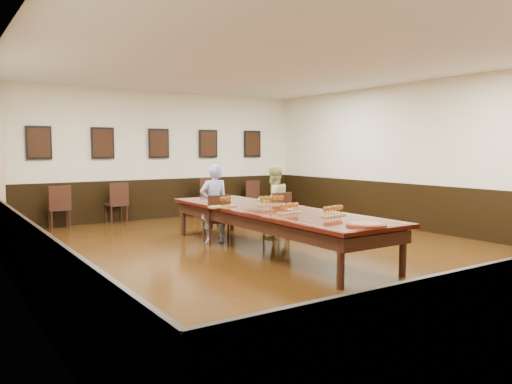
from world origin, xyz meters
TOP-DOWN VIEW (x-y plane):
  - floor at (0.00, 0.00)m, footprint 8.00×10.00m
  - ceiling at (0.00, 0.00)m, footprint 8.00×10.00m
  - wall_back at (0.00, 5.01)m, footprint 8.00×0.02m
  - wall_left at (-4.01, 0.00)m, footprint 0.02×10.00m
  - wall_right at (4.01, 0.00)m, footprint 0.02×10.00m
  - chair_man at (-0.42, 1.22)m, footprint 0.50×0.54m
  - chair_woman at (0.82, 1.02)m, footprint 0.45×0.49m
  - spare_chair_a at (-2.49, 4.63)m, footprint 0.48×0.52m
  - spare_chair_b at (-1.18, 4.76)m, footprint 0.48×0.52m
  - spare_chair_c at (1.14, 4.64)m, footprint 0.51×0.55m
  - spare_chair_d at (2.64, 4.82)m, footprint 0.48×0.51m
  - person_man at (-0.41, 1.31)m, footprint 0.59×0.44m
  - person_woman at (0.82, 1.12)m, footprint 0.74×0.59m
  - pink_phone at (0.60, -0.03)m, footprint 0.12×0.16m
  - wainscoting at (0.00, 0.00)m, footprint 8.00×10.00m
  - conference_table at (0.00, 0.00)m, footprint 1.40×5.00m
  - posters at (0.00, 4.94)m, footprint 6.14×0.04m
  - flight_a at (-0.58, 0.65)m, footprint 0.52×0.20m
  - flight_b at (0.28, 0.41)m, footprint 0.50×0.25m
  - flight_c at (-0.12, -0.64)m, footprint 0.46×0.21m
  - flight_d at (0.21, -1.29)m, footprint 0.46×0.19m
  - red_plate_grp at (0.10, -0.37)m, footprint 0.20×0.20m
  - carved_platter at (-0.07, -2.25)m, footprint 0.67×0.67m

SIDE VIEW (x-z plane):
  - floor at x=0.00m, z-range -0.02..0.00m
  - spare_chair_d at x=2.64m, z-range 0.00..0.89m
  - chair_woman at x=0.82m, z-range 0.00..0.93m
  - chair_man at x=-0.42m, z-range 0.00..0.93m
  - spare_chair_a at x=-2.49m, z-range 0.00..0.97m
  - spare_chair_b at x=-1.18m, z-range 0.00..0.97m
  - wainscoting at x=0.00m, z-range 0.00..1.00m
  - spare_chair_c at x=1.14m, z-range 0.00..1.02m
  - conference_table at x=0.00m, z-range 0.23..0.99m
  - person_woman at x=0.82m, z-range 0.00..1.45m
  - person_man at x=-0.41m, z-range 0.00..1.48m
  - pink_phone at x=0.60m, z-range 0.75..0.76m
  - red_plate_grp at x=0.10m, z-range 0.75..0.77m
  - carved_platter at x=-0.07m, z-range 0.75..0.79m
  - flight_c at x=-0.12m, z-range 0.74..0.91m
  - flight_d at x=0.21m, z-range 0.74..0.91m
  - flight_b at x=0.28m, z-range 0.74..0.92m
  - flight_a at x=-0.58m, z-range 0.74..0.93m
  - wall_back at x=0.00m, z-range 0.00..3.20m
  - wall_left at x=-4.01m, z-range 0.00..3.20m
  - wall_right at x=4.01m, z-range 0.00..3.20m
  - posters at x=0.00m, z-range 1.53..2.27m
  - ceiling at x=0.00m, z-range 3.20..3.22m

